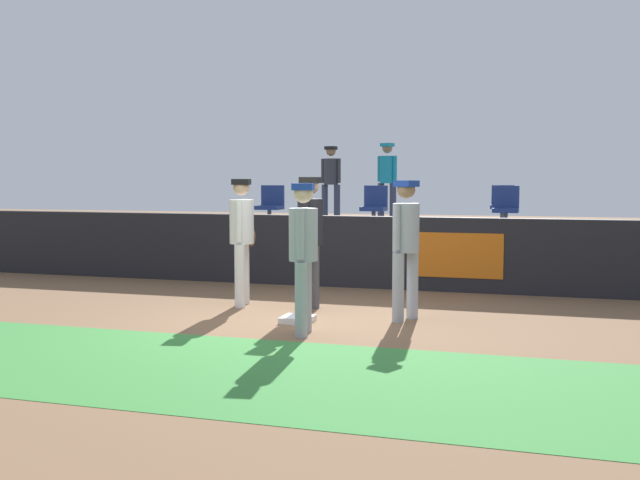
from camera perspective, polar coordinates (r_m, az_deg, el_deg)
The scene contains 15 objects.
ground_plane at distance 9.69m, azimuth -1.47°, elevation -6.37°, with size 60.00×60.00×0.00m, color brown.
grass_foreground_strip at distance 7.41m, azimuth -7.75°, elevation -9.86°, with size 18.00×2.80×0.01m, color #388438.
first_base at distance 9.71m, azimuth -1.74°, elevation -6.12°, with size 0.40×0.40×0.08m, color white.
player_fielder_home at distance 10.93m, azimuth -6.02°, elevation 0.56°, with size 0.42×0.60×1.87m.
player_runner_visitor at distance 9.78m, azimuth 6.63°, elevation 0.02°, with size 0.46×0.48×1.85m.
player_coach_visitor at distance 8.80m, azimuth -1.29°, elevation -0.58°, with size 0.40×0.50×1.81m.
player_umpire at distance 10.45m, azimuth -0.76°, elevation 0.50°, with size 0.36×0.53×1.89m.
field_wall at distance 12.76m, azimuth 3.28°, elevation -0.91°, with size 18.00×0.26×1.23m.
bleacher_platform at distance 15.27m, azimuth 5.54°, elevation -0.63°, with size 18.00×4.80×0.91m, color #59595E.
seat_front_left at distance 14.75m, azimuth -3.82°, elevation 2.80°, with size 0.48×0.44×0.84m.
seat_front_center at distance 14.13m, azimuth 4.22°, elevation 2.71°, with size 0.45×0.44×0.84m.
seat_back_right at distance 15.61m, azimuth 13.88°, elevation 2.77°, with size 0.46×0.44×0.84m.
seat_front_right at distance 13.80m, azimuth 14.13°, elevation 2.54°, with size 0.45×0.44×0.84m.
spectator_hooded at distance 16.83m, azimuth 5.19°, elevation 4.91°, with size 0.47×0.43×1.77m.
spectator_capped at distance 16.88m, azimuth 0.84°, elevation 4.80°, with size 0.48×0.36×1.70m.
Camera 1 is at (3.02, -9.02, 1.86)m, focal length 41.55 mm.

